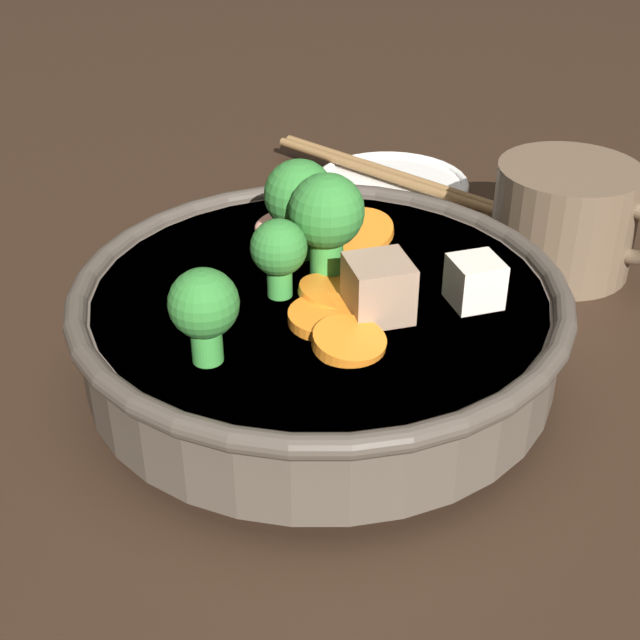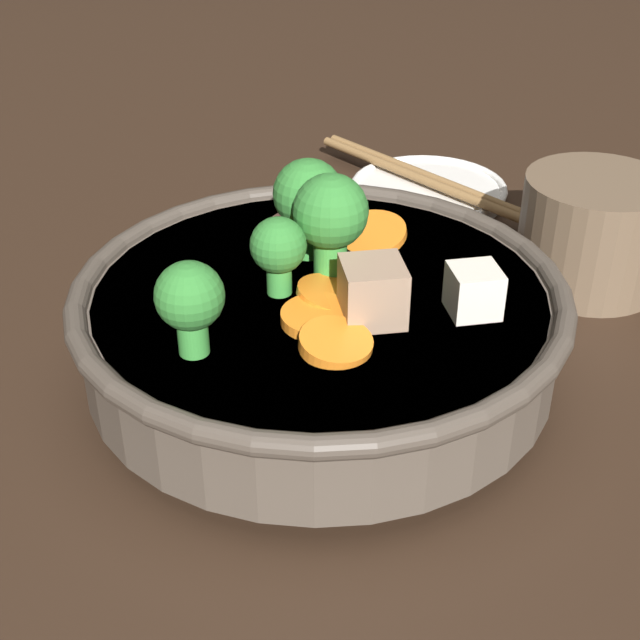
% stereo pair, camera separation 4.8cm
% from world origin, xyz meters
% --- Properties ---
extents(ground_plane, '(3.00, 3.00, 0.00)m').
position_xyz_m(ground_plane, '(0.00, 0.00, 0.00)').
color(ground_plane, black).
extents(stirfry_bowl, '(0.27, 0.27, 0.11)m').
position_xyz_m(stirfry_bowl, '(-0.00, 0.00, 0.04)').
color(stirfry_bowl, '#51473D').
rests_on(stirfry_bowl, ground_plane).
extents(side_saucer, '(0.12, 0.12, 0.01)m').
position_xyz_m(side_saucer, '(-0.11, 0.23, 0.01)').
color(side_saucer, white).
rests_on(side_saucer, ground_plane).
extents(dark_mug, '(0.11, 0.09, 0.07)m').
position_xyz_m(dark_mug, '(0.05, 0.20, 0.04)').
color(dark_mug, brown).
rests_on(dark_mug, ground_plane).
extents(chopsticks_pair, '(0.23, 0.02, 0.01)m').
position_xyz_m(chopsticks_pair, '(-0.11, 0.23, 0.02)').
color(chopsticks_pair, olive).
rests_on(chopsticks_pair, side_saucer).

